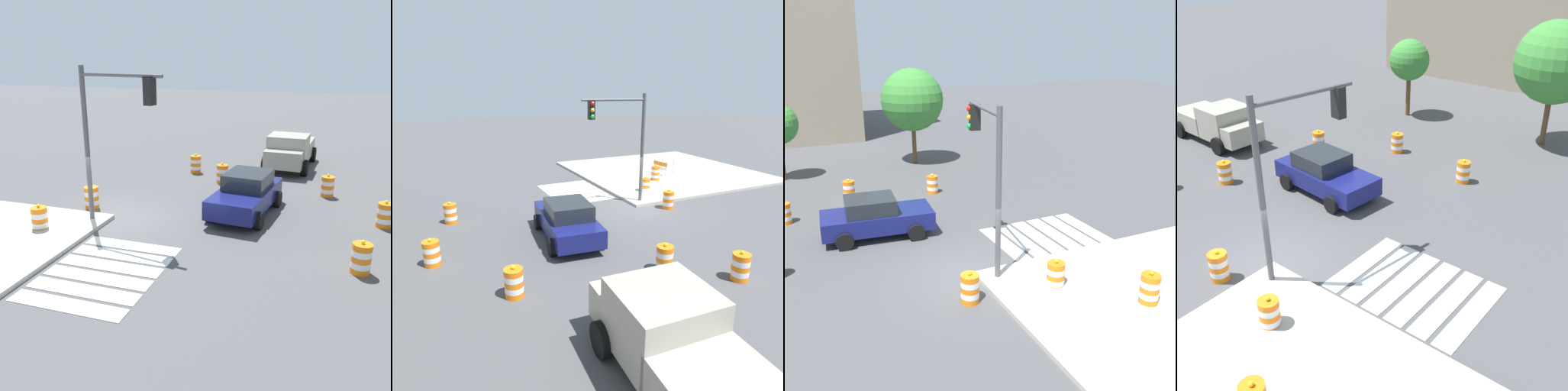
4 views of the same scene
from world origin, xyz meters
The scene contains 15 objects.
ground_plane centered at (0.00, 0.00, 0.00)m, with size 120.00×120.00×0.00m, color #474749.
sidewalk_corner centered at (6.00, -6.00, 0.07)m, with size 12.00×12.00×0.15m, color #ADA89E.
crosswalk_stripes centered at (4.00, 1.80, 0.01)m, with size 4.35×3.20×0.02m.
sports_car centered at (-2.11, 4.64, 0.81)m, with size 4.47×2.48×1.63m.
pickup_truck centered at (-9.97, 5.39, 0.97)m, with size 5.25×2.56×1.92m.
traffic_barrel_near_corner centered at (-5.35, 7.60, 0.45)m, with size 0.56×0.56×1.02m.
traffic_barrel_crosswalk_end centered at (1.73, 8.81, 0.45)m, with size 0.56×0.56×1.02m.
traffic_barrel_median_near centered at (-7.43, 0.83, 0.45)m, with size 0.56×0.56×1.02m.
traffic_barrel_median_far centered at (-0.75, -1.41, 0.45)m, with size 0.56×0.56×1.02m.
traffic_barrel_far_curb centered at (1.99, -1.86, 0.45)m, with size 0.56×0.56×1.02m.
traffic_barrel_lane_center centered at (-5.95, 2.67, 0.45)m, with size 0.56×0.56×1.02m.
traffic_barrel_opposite_curb centered at (-2.28, 9.72, 0.45)m, with size 0.56×0.56×1.02m.
traffic_barrel_on_sidewalk centered at (3.87, -3.89, 0.60)m, with size 0.56×0.56×1.02m.
construction_barricade centered at (5.05, -5.26, 0.72)m, with size 1.33×0.93×1.00m.
traffic_light_pole centered at (0.77, 0.53, 3.91)m, with size 0.73×3.26×5.50m.
Camera 2 is at (-14.51, 9.46, 5.90)m, focal length 32.39 mm.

